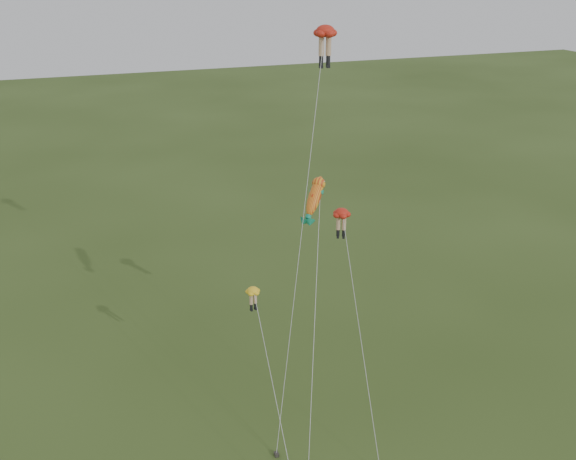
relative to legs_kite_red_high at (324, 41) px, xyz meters
name	(u,v)px	position (x,y,z in m)	size (l,w,h in m)	color
ground	(310,452)	(-3.60, -7.80, -24.22)	(300.00, 300.00, 0.00)	#2E4117
legs_kite_red_high	(324,41)	(0.00, 0.00, 0.00)	(6.75, 8.51, 25.17)	red
legs_kite_red_mid	(342,220)	(1.18, -0.97, -11.59)	(2.40, 11.15, 13.40)	red
legs_kite_yellow	(255,301)	(-5.64, -2.98, -15.45)	(1.17, 10.51, 9.55)	yellow
fish_kite	(315,198)	(-1.16, -1.76, -9.43)	(4.99, 10.13, 16.23)	orange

